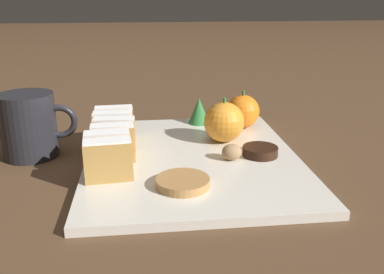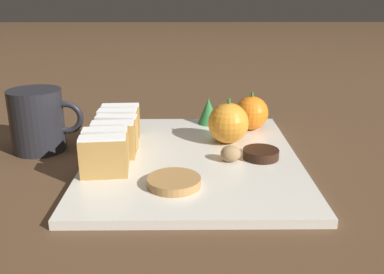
# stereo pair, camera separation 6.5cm
# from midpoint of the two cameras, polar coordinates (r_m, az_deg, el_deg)

# --- Properties ---
(ground_plane) EXTENTS (6.00, 6.00, 0.00)m
(ground_plane) POSITION_cam_midpoint_polar(r_m,az_deg,el_deg) (0.66, 2.80, -3.49)
(ground_plane) COLOR #513823
(serving_platter) EXTENTS (0.32, 0.39, 0.01)m
(serving_platter) POSITION_cam_midpoint_polar(r_m,az_deg,el_deg) (0.66, 2.81, -3.01)
(serving_platter) COLOR silver
(serving_platter) RESTS_ON ground_plane
(stollen_slice_front) EXTENTS (0.07, 0.03, 0.06)m
(stollen_slice_front) POSITION_cam_midpoint_polar(r_m,az_deg,el_deg) (0.58, -8.64, -2.68)
(stollen_slice_front) COLOR #B28442
(stollen_slice_front) RESTS_ON serving_platter
(stollen_slice_second) EXTENTS (0.06, 0.03, 0.06)m
(stollen_slice_second) POSITION_cam_midpoint_polar(r_m,az_deg,el_deg) (0.61, -8.50, -1.52)
(stollen_slice_second) COLOR #B28442
(stollen_slice_second) RESTS_ON serving_platter
(stollen_slice_third) EXTENTS (0.06, 0.03, 0.06)m
(stollen_slice_third) POSITION_cam_midpoint_polar(r_m,az_deg,el_deg) (0.64, -7.65, -0.48)
(stollen_slice_third) COLOR #B28442
(stollen_slice_third) RESTS_ON serving_platter
(stollen_slice_fourth) EXTENTS (0.06, 0.03, 0.06)m
(stollen_slice_fourth) POSITION_cam_midpoint_polar(r_m,az_deg,el_deg) (0.67, -7.30, 0.47)
(stollen_slice_fourth) COLOR #B28442
(stollen_slice_fourth) RESTS_ON serving_platter
(stollen_slice_fifth) EXTENTS (0.06, 0.03, 0.06)m
(stollen_slice_fifth) POSITION_cam_midpoint_polar(r_m,az_deg,el_deg) (0.71, -7.30, 1.33)
(stollen_slice_fifth) COLOR #B28442
(stollen_slice_fifth) RESTS_ON serving_platter
(stollen_slice_sixth) EXTENTS (0.06, 0.03, 0.06)m
(stollen_slice_sixth) POSITION_cam_midpoint_polar(r_m,az_deg,el_deg) (0.74, -7.00, 2.12)
(stollen_slice_sixth) COLOR #B28442
(stollen_slice_sixth) RESTS_ON serving_platter
(orange_near) EXTENTS (0.07, 0.07, 0.08)m
(orange_near) POSITION_cam_midpoint_polar(r_m,az_deg,el_deg) (0.71, 7.48, 1.81)
(orange_near) COLOR orange
(orange_near) RESTS_ON serving_platter
(orange_far) EXTENTS (0.06, 0.06, 0.07)m
(orange_far) POSITION_cam_midpoint_polar(r_m,az_deg,el_deg) (0.78, 10.28, 3.13)
(orange_far) COLOR orange
(orange_far) RESTS_ON serving_platter
(walnut) EXTENTS (0.03, 0.02, 0.02)m
(walnut) POSITION_cam_midpoint_polar(r_m,az_deg,el_deg) (0.64, 8.09, -2.26)
(walnut) COLOR #9E7A51
(walnut) RESTS_ON serving_platter
(chocolate_cookie) EXTENTS (0.05, 0.05, 0.01)m
(chocolate_cookie) POSITION_cam_midpoint_polar(r_m,az_deg,el_deg) (0.66, 11.97, -2.26)
(chocolate_cookie) COLOR black
(chocolate_cookie) RESTS_ON serving_platter
(gingerbread_cookie) EXTENTS (0.07, 0.07, 0.01)m
(gingerbread_cookie) POSITION_cam_midpoint_polar(r_m,az_deg,el_deg) (0.56, 0.92, -6.05)
(gingerbread_cookie) COLOR #B27F47
(gingerbread_cookie) RESTS_ON serving_platter
(evergreen_sprig) EXTENTS (0.04, 0.04, 0.05)m
(evergreen_sprig) POSITION_cam_midpoint_polar(r_m,az_deg,el_deg) (0.81, 4.48, 3.45)
(evergreen_sprig) COLOR #2D7538
(evergreen_sprig) RESTS_ON serving_platter
(coffee_mug) EXTENTS (0.12, 0.09, 0.10)m
(coffee_mug) POSITION_cam_midpoint_polar(r_m,az_deg,el_deg) (0.73, -17.47, 2.08)
(coffee_mug) COLOR #232328
(coffee_mug) RESTS_ON ground_plane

